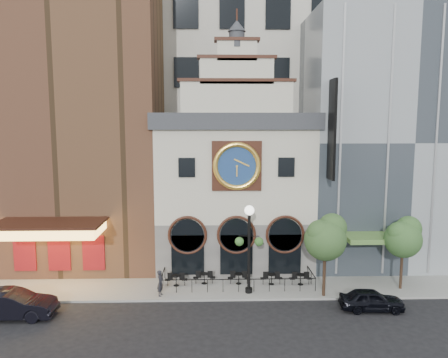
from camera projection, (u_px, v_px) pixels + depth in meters
name	position (u px, v px, depth m)	size (l,w,h in m)	color
ground	(240.00, 301.00, 28.68)	(120.00, 120.00, 0.00)	black
sidewalk	(237.00, 286.00, 31.15)	(44.00, 5.00, 0.15)	gray
clock_building	(234.00, 184.00, 35.55)	(12.60, 8.78, 18.65)	#605E5B
theater_building	(78.00, 111.00, 36.54)	(14.00, 15.60, 25.00)	brown
retail_building	(383.00, 140.00, 37.60)	(14.00, 14.40, 20.00)	gray
office_tower	(228.00, 42.00, 45.87)	(20.00, 16.00, 40.00)	#BBB9A9
cafe_railing	(237.00, 279.00, 31.08)	(10.60, 2.60, 0.90)	black
bistro_0	(176.00, 279.00, 30.91)	(1.58, 0.68, 0.90)	black
bistro_1	(204.00, 277.00, 31.31)	(1.58, 0.68, 0.90)	black
bistro_2	(239.00, 278.00, 31.27)	(1.58, 0.68, 0.90)	black
bistro_3	(271.00, 278.00, 31.17)	(1.58, 0.68, 0.90)	black
bistro_4	(301.00, 278.00, 31.13)	(1.58, 0.68, 0.90)	black
car_right	(372.00, 300.00, 27.24)	(1.59, 3.95, 1.34)	black
car_left	(12.00, 304.00, 26.13)	(1.80, 5.17, 1.70)	black
pedestrian	(160.00, 283.00, 29.11)	(0.64, 0.42, 1.75)	black
lamppost	(249.00, 239.00, 29.26)	(1.93, 0.70, 6.04)	black
tree_left	(326.00, 236.00, 28.75)	(2.87, 2.77, 5.54)	#382619
tree_right	(404.00, 236.00, 30.03)	(2.64, 2.54, 5.09)	#382619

